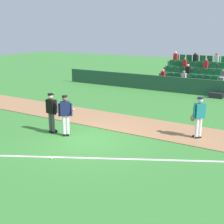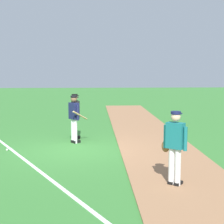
{
  "view_description": "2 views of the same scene",
  "coord_description": "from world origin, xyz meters",
  "px_view_note": "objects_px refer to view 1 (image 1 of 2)",
  "views": [
    {
      "loc": [
        7.06,
        -9.62,
        4.35
      ],
      "look_at": [
        0.26,
        1.44,
        0.9
      ],
      "focal_mm": 49.3,
      "sensor_mm": 36.0,
      "label": 1
    },
    {
      "loc": [
        11.4,
        0.68,
        2.7
      ],
      "look_at": [
        0.06,
        1.27,
        1.29
      ],
      "focal_mm": 54.84,
      "sensor_mm": 36.0,
      "label": 2
    }
  ],
  "objects_px": {
    "batter_navy_jersey": "(66,114)",
    "runner_teal_jersey": "(199,116)",
    "umpire_home_plate": "(51,111)",
    "equipment_bag": "(216,95)",
    "baseball": "(51,158)"
  },
  "relations": [
    {
      "from": "batter_navy_jersey",
      "to": "runner_teal_jersey",
      "type": "relative_size",
      "value": 1.0
    },
    {
      "from": "umpire_home_plate",
      "to": "equipment_bag",
      "type": "relative_size",
      "value": 1.96
    },
    {
      "from": "baseball",
      "to": "equipment_bag",
      "type": "relative_size",
      "value": 0.08
    },
    {
      "from": "umpire_home_plate",
      "to": "runner_teal_jersey",
      "type": "height_order",
      "value": "same"
    },
    {
      "from": "umpire_home_plate",
      "to": "baseball",
      "type": "distance_m",
      "value": 3.07
    },
    {
      "from": "runner_teal_jersey",
      "to": "equipment_bag",
      "type": "height_order",
      "value": "runner_teal_jersey"
    },
    {
      "from": "baseball",
      "to": "equipment_bag",
      "type": "height_order",
      "value": "equipment_bag"
    },
    {
      "from": "equipment_bag",
      "to": "batter_navy_jersey",
      "type": "bearing_deg",
      "value": -107.88
    },
    {
      "from": "equipment_bag",
      "to": "baseball",
      "type": "bearing_deg",
      "value": -100.38
    },
    {
      "from": "batter_navy_jersey",
      "to": "umpire_home_plate",
      "type": "relative_size",
      "value": 1.0
    },
    {
      "from": "umpire_home_plate",
      "to": "baseball",
      "type": "relative_size",
      "value": 23.78
    },
    {
      "from": "runner_teal_jersey",
      "to": "batter_navy_jersey",
      "type": "bearing_deg",
      "value": -151.95
    },
    {
      "from": "umpire_home_plate",
      "to": "batter_navy_jersey",
      "type": "bearing_deg",
      "value": -0.08
    },
    {
      "from": "batter_navy_jersey",
      "to": "baseball",
      "type": "bearing_deg",
      "value": -62.38
    },
    {
      "from": "batter_navy_jersey",
      "to": "equipment_bag",
      "type": "xyz_separation_m",
      "value": [
        3.58,
        11.1,
        -0.79
      ]
    }
  ]
}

